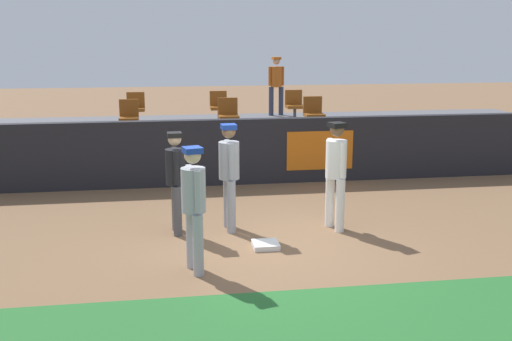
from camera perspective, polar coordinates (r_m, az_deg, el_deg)
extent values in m
plane|color=brown|center=(9.29, 0.71, -7.45)|extent=(60.00, 60.00, 0.00)
cube|color=white|center=(9.32, 0.93, -7.13)|extent=(0.40, 0.40, 0.08)
cylinder|color=white|center=(10.28, 7.06, -2.91)|extent=(0.15, 0.15, 0.90)
cylinder|color=white|center=(10.02, 8.04, -3.36)|extent=(0.15, 0.15, 0.90)
cylinder|color=white|center=(9.97, 7.67, 1.09)|extent=(0.43, 0.43, 0.63)
sphere|color=brown|center=(9.88, 7.76, 3.90)|extent=(0.23, 0.23, 0.23)
cube|color=black|center=(9.87, 7.77, 4.34)|extent=(0.30, 0.30, 0.08)
cylinder|color=white|center=(10.14, 7.05, 1.43)|extent=(0.09, 0.09, 0.59)
cylinder|color=white|center=(9.79, 8.33, 0.98)|extent=(0.09, 0.09, 0.59)
ellipsoid|color=brown|center=(10.24, 7.49, 0.07)|extent=(0.17, 0.23, 0.28)
cylinder|color=#9EA3AD|center=(8.47, -6.21, -6.45)|extent=(0.15, 0.15, 0.87)
cylinder|color=#9EA3AD|center=(8.19, -5.55, -7.13)|extent=(0.15, 0.15, 0.87)
cylinder|color=#9EA3AD|center=(8.11, -6.00, -1.87)|extent=(0.41, 0.41, 0.61)
sphere|color=beige|center=(8.00, -6.08, 1.44)|extent=(0.23, 0.23, 0.23)
cube|color=#193899|center=(7.99, -6.10, 1.96)|extent=(0.29, 0.29, 0.08)
cylinder|color=#9EA3AD|center=(8.30, -6.42, -1.41)|extent=(0.09, 0.09, 0.57)
cylinder|color=#9EA3AD|center=(7.92, -5.57, -2.07)|extent=(0.09, 0.09, 0.57)
cylinder|color=#9EA3AD|center=(10.19, -2.71, -3.00)|extent=(0.15, 0.15, 0.88)
cylinder|color=#9EA3AD|center=(9.89, -2.39, -3.50)|extent=(0.15, 0.15, 0.88)
cylinder|color=#9EA3AD|center=(9.86, -2.60, 0.97)|extent=(0.37, 0.37, 0.62)
sphere|color=#8C6647|center=(9.77, -2.63, 3.77)|extent=(0.23, 0.23, 0.23)
cube|color=#193899|center=(9.75, -2.63, 4.21)|extent=(0.26, 0.26, 0.08)
cylinder|color=#9EA3AD|center=(10.05, -2.81, 1.32)|extent=(0.09, 0.09, 0.58)
cylinder|color=#9EA3AD|center=(9.65, -2.38, 0.84)|extent=(0.09, 0.09, 0.58)
cylinder|color=#4C4C51|center=(10.10, -7.66, -3.41)|extent=(0.14, 0.14, 0.83)
cylinder|color=#4C4C51|center=(9.81, -7.52, -3.89)|extent=(0.14, 0.14, 0.83)
cylinder|color=black|center=(9.78, -7.72, 0.34)|extent=(0.34, 0.34, 0.59)
sphere|color=beige|center=(9.69, -7.80, 2.99)|extent=(0.22, 0.22, 0.22)
cube|color=black|center=(9.68, -7.81, 3.41)|extent=(0.24, 0.24, 0.08)
cylinder|color=black|center=(9.96, -7.81, 0.69)|extent=(0.09, 0.09, 0.55)
cylinder|color=black|center=(9.58, -7.63, 0.21)|extent=(0.09, 0.09, 0.55)
cube|color=black|center=(13.06, -2.22, 1.80)|extent=(18.00, 0.24, 1.44)
cube|color=orange|center=(13.29, 6.14, 1.92)|extent=(1.50, 0.02, 0.86)
cube|color=#59595E|center=(15.62, -3.28, 2.62)|extent=(18.00, 4.80, 0.91)
cylinder|color=#4C4C51|center=(14.29, -12.02, 4.06)|extent=(0.08, 0.08, 0.40)
cube|color=#8C4714|center=(14.27, -12.05, 4.85)|extent=(0.44, 0.44, 0.08)
cube|color=#8C4714|center=(14.42, -12.06, 5.90)|extent=(0.44, 0.06, 0.40)
cylinder|color=#4C4C51|center=(16.11, -3.55, 5.28)|extent=(0.08, 0.08, 0.40)
cube|color=#8C4714|center=(16.09, -3.56, 5.99)|extent=(0.46, 0.44, 0.08)
cube|color=#8C4714|center=(16.25, -3.64, 6.91)|extent=(0.46, 0.06, 0.40)
cylinder|color=#4C4C51|center=(16.42, 3.72, 5.42)|extent=(0.08, 0.08, 0.40)
cube|color=#8C4714|center=(16.40, 3.73, 6.12)|extent=(0.47, 0.44, 0.08)
cube|color=#8C4714|center=(16.56, 3.60, 7.02)|extent=(0.47, 0.06, 0.40)
cylinder|color=#4C4C51|center=(14.71, 5.57, 4.52)|extent=(0.08, 0.08, 0.40)
cube|color=#8C4714|center=(14.68, 5.58, 5.29)|extent=(0.47, 0.44, 0.08)
cube|color=#8C4714|center=(14.84, 5.43, 6.31)|extent=(0.47, 0.06, 0.40)
cylinder|color=#4C4C51|center=(16.07, -11.40, 5.03)|extent=(0.08, 0.08, 0.40)
cube|color=#8C4714|center=(16.04, -11.43, 5.74)|extent=(0.47, 0.44, 0.08)
cube|color=#8C4714|center=(16.21, -11.44, 6.66)|extent=(0.47, 0.06, 0.40)
cylinder|color=#4C4C51|center=(14.34, -2.62, 4.36)|extent=(0.08, 0.08, 0.40)
cube|color=#8C4714|center=(14.32, -2.63, 5.15)|extent=(0.47, 0.44, 0.08)
cube|color=#8C4714|center=(14.47, -2.72, 6.19)|extent=(0.47, 0.06, 0.40)
cylinder|color=#33384C|center=(17.65, 2.41, 6.66)|extent=(0.14, 0.14, 0.83)
cylinder|color=#33384C|center=(17.56, 1.46, 6.64)|extent=(0.14, 0.14, 0.83)
cylinder|color=#BF5919|center=(17.54, 1.95, 8.95)|extent=(0.36, 0.36, 0.59)
sphere|color=tan|center=(17.52, 1.96, 10.45)|extent=(0.22, 0.22, 0.22)
cube|color=#BF5919|center=(17.51, 1.96, 10.68)|extent=(0.25, 0.25, 0.08)
cylinder|color=#BF5919|center=(17.60, 2.57, 9.02)|extent=(0.09, 0.09, 0.55)
cylinder|color=#BF5919|center=(17.48, 1.33, 9.00)|extent=(0.09, 0.09, 0.55)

